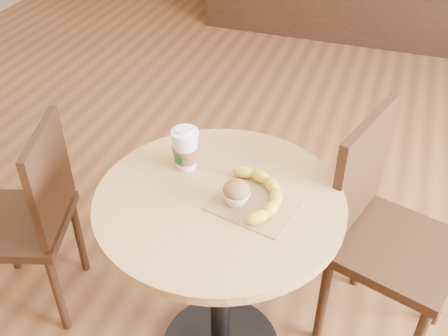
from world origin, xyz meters
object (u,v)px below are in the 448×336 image
Objects in this scene: cafe_table at (220,246)px; coffee_cup at (186,150)px; chair_left at (31,216)px; banana at (255,194)px; chair_right at (383,231)px; muffin at (237,193)px.

coffee_cup reaches higher than cafe_table.
banana is at bearing 73.73° from chair_left.
chair_right is 0.60m from muffin.
banana is (0.10, 0.02, 0.22)m from cafe_table.
cafe_table is 0.75m from chair_left.
chair_left reaches higher than banana.
muffin is at bearing 71.64° from chair_left.
muffin reaches higher than cafe_table.
chair_right reaches higher than cafe_table.
banana is (0.84, 0.02, 0.32)m from chair_left.
banana is at bearing 12.74° from cafe_table.
cafe_table is 0.32m from coffee_cup.
chair_right is 11.23× the size of muffin.
muffin is 0.06m from banana.
chair_right is (0.49, 0.30, -0.05)m from cafe_table.
muffin is at bearing -21.18° from coffee_cup.
muffin is (0.05, -0.01, 0.24)m from cafe_table.
muffin is 0.32× the size of banana.
muffin is (-0.43, -0.30, 0.29)m from chair_right.
muffin reaches higher than banana.
chair_left is at bearing -161.69° from coffee_cup.
cafe_table is at bearing 72.11° from chair_left.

